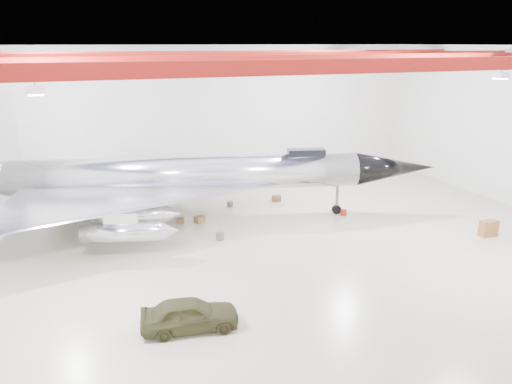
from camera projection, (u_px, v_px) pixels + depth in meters
name	position (u px, v px, depth m)	size (l,w,h in m)	color
floor	(255.00, 251.00, 27.82)	(40.00, 40.00, 0.00)	#C0B799
wall_back	(185.00, 117.00, 39.59)	(40.00, 40.00, 0.00)	silver
ceiling	(254.00, 46.00, 24.66)	(40.00, 40.00, 0.00)	#0A0F38
ceiling_structure	(254.00, 60.00, 24.85)	(39.50, 29.50, 1.08)	maroon
jet_aircraft	(186.00, 178.00, 32.07)	(30.44, 21.82, 8.47)	silver
jeep	(190.00, 314.00, 20.07)	(1.58, 3.94, 1.34)	#38361C
desk	(489.00, 228.00, 29.88)	(1.07, 0.53, 0.98)	brown
crate_ply	(180.00, 221.00, 32.11)	(0.45, 0.36, 0.32)	olive
engine_drum	(220.00, 236.00, 29.38)	(0.46, 0.46, 0.42)	#59595B
parts_bin	(276.00, 198.00, 36.51)	(0.63, 0.50, 0.44)	olive
crate_small	(120.00, 213.00, 33.55)	(0.42, 0.34, 0.30)	#59595B
tool_chest	(344.00, 212.00, 33.55)	(0.43, 0.43, 0.38)	maroon
oil_barrel	(200.00, 219.00, 32.20)	(0.60, 0.48, 0.42)	olive
spares_box	(230.00, 204.00, 35.34)	(0.43, 0.43, 0.39)	#59595B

